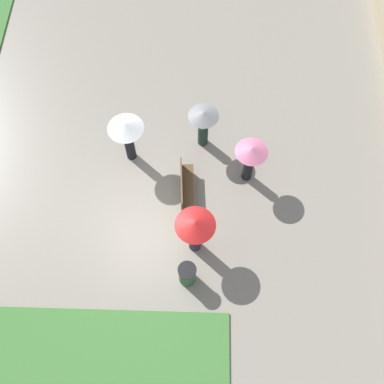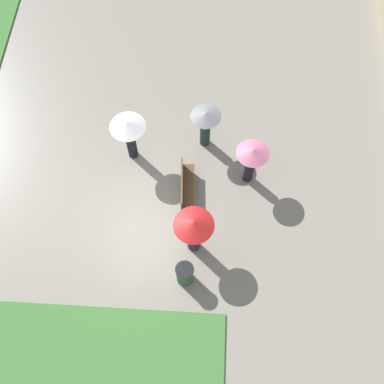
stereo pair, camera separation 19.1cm
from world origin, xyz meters
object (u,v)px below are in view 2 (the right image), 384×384
object	(u,v)px
trash_bin	(185,274)
crowd_person_red	(194,229)
crowd_person_pink	(252,158)
crowd_person_grey	(206,122)
crowd_person_white	(129,130)
park_bench	(186,186)

from	to	relation	value
trash_bin	crowd_person_red	size ratio (longest dim) A/B	0.47
crowd_person_pink	crowd_person_grey	world-z (taller)	crowd_person_pink
crowd_person_red	crowd_person_white	size ratio (longest dim) A/B	0.99
trash_bin	crowd_person_white	size ratio (longest dim) A/B	0.46
crowd_person_red	crowd_person_pink	world-z (taller)	crowd_person_red
park_bench	crowd_person_pink	size ratio (longest dim) A/B	0.91
crowd_person_grey	crowd_person_pink	bearing A→B (deg)	-88.80
crowd_person_white	crowd_person_pink	xyz separation A→B (m)	(-0.67, -3.82, -0.15)
park_bench	crowd_person_grey	bearing A→B (deg)	-18.27
trash_bin	crowd_person_pink	distance (m)	4.02
crowd_person_red	crowd_person_white	xyz separation A→B (m)	(3.12, 2.19, 0.09)
crowd_person_red	trash_bin	bearing A→B (deg)	7.10
trash_bin	crowd_person_red	world-z (taller)	crowd_person_red
trash_bin	park_bench	bearing A→B (deg)	3.18
park_bench	crowd_person_white	xyz separation A→B (m)	(1.33, 1.84, 0.98)
crowd_person_grey	park_bench	bearing A→B (deg)	-152.10
crowd_person_red	crowd_person_grey	world-z (taller)	crowd_person_red
crowd_person_red	crowd_person_white	world-z (taller)	crowd_person_white
trash_bin	crowd_person_grey	size ratio (longest dim) A/B	0.52
park_bench	crowd_person_pink	xyz separation A→B (m)	(0.66, -1.98, 0.83)
park_bench	crowd_person_grey	size ratio (longest dim) A/B	0.96
park_bench	crowd_person_red	xyz separation A→B (m)	(-1.79, -0.35, 0.89)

